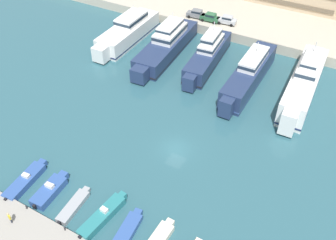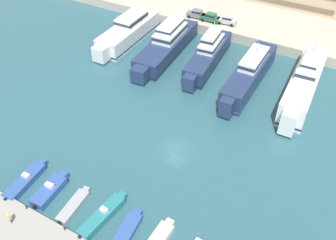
{
  "view_description": "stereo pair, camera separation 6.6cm",
  "coord_description": "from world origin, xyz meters",
  "px_view_note": "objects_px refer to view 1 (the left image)",
  "views": [
    {
      "loc": [
        17.79,
        -33.85,
        38.62
      ],
      "look_at": [
        -2.75,
        2.51,
        2.5
      ],
      "focal_mm": 40.0,
      "sensor_mm": 36.0,
      "label": 1
    },
    {
      "loc": [
        17.85,
        -33.82,
        38.62
      ],
      "look_at": [
        -2.75,
        2.51,
        2.5
      ],
      "focal_mm": 40.0,
      "sensor_mm": 36.0,
      "label": 2
    }
  ],
  "objects_px": {
    "yacht_white_far_left": "(128,32)",
    "yacht_white_center": "(304,83)",
    "motorboat_blue_left": "(50,190)",
    "car_green_left": "(210,17)",
    "motorboat_teal_center_left": "(103,216)",
    "motorboat_grey_mid_left": "(74,206)",
    "yacht_navy_center_left": "(249,74)",
    "car_grey_far_left": "(196,14)",
    "pedestrian_far_side": "(9,217)",
    "motorboat_blue_far_left": "(26,181)",
    "yacht_navy_left": "(167,44)",
    "motorboat_blue_center": "(128,230)",
    "yacht_navy_mid_left": "(208,55)",
    "car_silver_mid_left": "(227,20)"
  },
  "relations": [
    {
      "from": "motorboat_blue_center",
      "to": "car_green_left",
      "type": "bearing_deg",
      "value": 104.18
    },
    {
      "from": "motorboat_teal_center_left",
      "to": "car_silver_mid_left",
      "type": "xyz_separation_m",
      "value": [
        -5.55,
        51.06,
        2.46
      ]
    },
    {
      "from": "motorboat_blue_center",
      "to": "car_grey_far_left",
      "type": "relative_size",
      "value": 1.42
    },
    {
      "from": "yacht_white_far_left",
      "to": "pedestrian_far_side",
      "type": "distance_m",
      "value": 45.87
    },
    {
      "from": "yacht_navy_center_left",
      "to": "motorboat_grey_mid_left",
      "type": "bearing_deg",
      "value": -104.79
    },
    {
      "from": "pedestrian_far_side",
      "to": "yacht_white_far_left",
      "type": "bearing_deg",
      "value": 106.72
    },
    {
      "from": "yacht_white_far_left",
      "to": "car_green_left",
      "type": "bearing_deg",
      "value": 44.58
    },
    {
      "from": "motorboat_blue_far_left",
      "to": "pedestrian_far_side",
      "type": "bearing_deg",
      "value": -57.82
    },
    {
      "from": "yacht_white_center",
      "to": "motorboat_grey_mid_left",
      "type": "relative_size",
      "value": 3.72
    },
    {
      "from": "motorboat_teal_center_left",
      "to": "motorboat_grey_mid_left",
      "type": "bearing_deg",
      "value": -172.91
    },
    {
      "from": "motorboat_blue_left",
      "to": "car_green_left",
      "type": "relative_size",
      "value": 1.52
    },
    {
      "from": "motorboat_blue_left",
      "to": "motorboat_grey_mid_left",
      "type": "xyz_separation_m",
      "value": [
        4.1,
        -0.27,
        -0.21
      ]
    },
    {
      "from": "yacht_white_center",
      "to": "motorboat_blue_far_left",
      "type": "relative_size",
      "value": 2.97
    },
    {
      "from": "motorboat_teal_center_left",
      "to": "car_green_left",
      "type": "distance_m",
      "value": 51.31
    },
    {
      "from": "motorboat_blue_far_left",
      "to": "motorboat_teal_center_left",
      "type": "xyz_separation_m",
      "value": [
        12.19,
        0.57,
        0.07
      ]
    },
    {
      "from": "motorboat_blue_far_left",
      "to": "pedestrian_far_side",
      "type": "height_order",
      "value": "pedestrian_far_side"
    },
    {
      "from": "yacht_white_far_left",
      "to": "yacht_navy_mid_left",
      "type": "xyz_separation_m",
      "value": [
        18.25,
        -0.22,
        0.08
      ]
    },
    {
      "from": "motorboat_teal_center_left",
      "to": "car_grey_far_left",
      "type": "height_order",
      "value": "car_grey_far_left"
    },
    {
      "from": "motorboat_grey_mid_left",
      "to": "motorboat_blue_far_left",
      "type": "bearing_deg",
      "value": -179.59
    },
    {
      "from": "yacht_navy_center_left",
      "to": "yacht_white_center",
      "type": "bearing_deg",
      "value": 7.07
    },
    {
      "from": "yacht_white_center",
      "to": "motorboat_teal_center_left",
      "type": "distance_m",
      "value": 39.15
    },
    {
      "from": "motorboat_grey_mid_left",
      "to": "pedestrian_far_side",
      "type": "relative_size",
      "value": 3.48
    },
    {
      "from": "yacht_navy_left",
      "to": "motorboat_grey_mid_left",
      "type": "height_order",
      "value": "yacht_navy_left"
    },
    {
      "from": "yacht_navy_center_left",
      "to": "motorboat_grey_mid_left",
      "type": "xyz_separation_m",
      "value": [
        -9.43,
        -35.71,
        -1.76
      ]
    },
    {
      "from": "car_grey_far_left",
      "to": "car_green_left",
      "type": "xyz_separation_m",
      "value": [
        3.35,
        -0.12,
        0.0
      ]
    },
    {
      "from": "car_grey_far_left",
      "to": "car_green_left",
      "type": "height_order",
      "value": "same"
    },
    {
      "from": "motorboat_blue_center",
      "to": "motorboat_blue_left",
      "type": "bearing_deg",
      "value": -179.44
    },
    {
      "from": "yacht_navy_left",
      "to": "yacht_navy_center_left",
      "type": "relative_size",
      "value": 1.06
    },
    {
      "from": "motorboat_blue_far_left",
      "to": "car_green_left",
      "type": "xyz_separation_m",
      "value": [
        3.06,
        51.0,
        2.53
      ]
    },
    {
      "from": "yacht_white_far_left",
      "to": "yacht_navy_center_left",
      "type": "distance_m",
      "value": 27.34
    },
    {
      "from": "yacht_navy_left",
      "to": "motorboat_blue_left",
      "type": "xyz_separation_m",
      "value": [
        4.15,
        -37.46,
        -1.53
      ]
    },
    {
      "from": "pedestrian_far_side",
      "to": "motorboat_teal_center_left",
      "type": "bearing_deg",
      "value": 34.97
    },
    {
      "from": "yacht_white_center",
      "to": "car_grey_far_left",
      "type": "height_order",
      "value": "yacht_white_center"
    },
    {
      "from": "yacht_navy_mid_left",
      "to": "car_silver_mid_left",
      "type": "height_order",
      "value": "yacht_navy_mid_left"
    },
    {
      "from": "yacht_white_far_left",
      "to": "yacht_white_center",
      "type": "xyz_separation_m",
      "value": [
        36.33,
        -1.5,
        0.7
      ]
    },
    {
      "from": "motorboat_grey_mid_left",
      "to": "motorboat_teal_center_left",
      "type": "bearing_deg",
      "value": 7.09
    },
    {
      "from": "yacht_white_center",
      "to": "pedestrian_far_side",
      "type": "bearing_deg",
      "value": -118.61
    },
    {
      "from": "car_grey_far_left",
      "to": "pedestrian_far_side",
      "type": "xyz_separation_m",
      "value": [
        3.76,
        -56.65,
        -1.25
      ]
    },
    {
      "from": "yacht_navy_left",
      "to": "motorboat_blue_center",
      "type": "relative_size",
      "value": 3.82
    },
    {
      "from": "motorboat_grey_mid_left",
      "to": "car_grey_far_left",
      "type": "height_order",
      "value": "car_grey_far_left"
    },
    {
      "from": "yacht_white_center",
      "to": "pedestrian_far_side",
      "type": "xyz_separation_m",
      "value": [
        -23.14,
        -42.42,
        -0.97
      ]
    },
    {
      "from": "yacht_navy_left",
      "to": "motorboat_blue_far_left",
      "type": "height_order",
      "value": "yacht_navy_left"
    },
    {
      "from": "yacht_white_center",
      "to": "motorboat_blue_center",
      "type": "relative_size",
      "value": 3.75
    },
    {
      "from": "yacht_navy_mid_left",
      "to": "car_silver_mid_left",
      "type": "distance_m",
      "value": 13.6
    },
    {
      "from": "motorboat_blue_far_left",
      "to": "motorboat_teal_center_left",
      "type": "height_order",
      "value": "motorboat_teal_center_left"
    },
    {
      "from": "yacht_navy_center_left",
      "to": "motorboat_blue_left",
      "type": "bearing_deg",
      "value": -110.89
    },
    {
      "from": "yacht_navy_center_left",
      "to": "pedestrian_far_side",
      "type": "bearing_deg",
      "value": -108.76
    },
    {
      "from": "motorboat_blue_left",
      "to": "motorboat_teal_center_left",
      "type": "relative_size",
      "value": 0.79
    },
    {
      "from": "yacht_white_far_left",
      "to": "motorboat_grey_mid_left",
      "type": "distance_m",
      "value": 42.3
    },
    {
      "from": "yacht_navy_center_left",
      "to": "yacht_white_center",
      "type": "distance_m",
      "value": 9.21
    }
  ]
}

